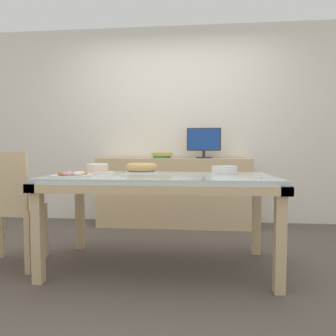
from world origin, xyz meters
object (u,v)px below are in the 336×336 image
Objects in this scene: tealight_right_edge at (74,172)px; pastry_platter at (72,174)px; book_stack at (162,155)px; chair at (8,204)px; cake_golden_bundt at (142,168)px; plate_stack at (224,170)px; cake_chocolate_round at (97,169)px; tealight_centre at (260,177)px; computer_monitor at (204,143)px; tealight_left_edge at (124,175)px.

pastry_platter is at bearing -68.62° from tealight_right_edge.
book_stack reaches higher than tealight_right_edge.
chair is 3.18× the size of cake_golden_bundt.
plate_stack is at bearing -1.50° from tealight_right_edge.
cake_chocolate_round is at bearing -2.90° from tealight_right_edge.
plate_stack is 5.25× the size of tealight_right_edge.
chair reaches higher than tealight_centre.
pastry_platter is (-0.45, -0.47, -0.03)m from cake_golden_bundt.
cake_golden_bundt is (-0.06, -1.12, -0.10)m from book_stack.
tealight_centre is at bearing -16.16° from tealight_right_edge.
chair is 2.22× the size of computer_monitor.
plate_stack is 1.32m from tealight_right_edge.
computer_monitor is 1.41× the size of cake_chocolate_round.
cake_golden_bundt is 7.39× the size of tealight_left_edge.
cake_golden_bundt is at bearing 170.04° from plate_stack.
plate_stack is at bearing 116.95° from tealight_centre.
cake_chocolate_round is at bearing -128.20° from computer_monitor.
book_stack reaches higher than pastry_platter.
computer_monitor is 10.60× the size of tealight_centre.
tealight_left_edge is 0.63m from tealight_right_edge.
computer_monitor is at bearing 57.03° from pastry_platter.
tealight_centre is 1.00× the size of tealight_right_edge.
tealight_left_edge is at bearing -31.70° from tealight_right_edge.
pastry_platter is (-0.07, -0.37, -0.02)m from cake_chocolate_round.
book_stack is 0.81× the size of pastry_platter.
cake_chocolate_round is 0.38m from pastry_platter.
computer_monitor is at bearing 45.71° from tealight_right_edge.
chair reaches higher than pastry_platter.
cake_chocolate_round is at bearing -164.54° from cake_golden_bundt.
plate_stack is at bearing -61.77° from book_stack.
cake_golden_bundt is at bearing 46.68° from pastry_platter.
pastry_platter is 7.80× the size of tealight_left_edge.
computer_monitor is 2.02× the size of plate_stack.
plate_stack is at bearing 16.44° from pastry_platter.
plate_stack is 5.25× the size of tealight_left_edge.
pastry_platter is 0.39m from tealight_left_edge.
chair is 23.50× the size of tealight_centre.
tealight_left_edge is (0.94, -0.00, 0.24)m from chair.
cake_golden_bundt reaches higher than tealight_right_edge.
tealight_centre is at bearing -3.44° from chair.
chair is 0.58m from tealight_right_edge.
cake_golden_bundt is 0.95× the size of pastry_platter.
tealight_left_edge is 1.00× the size of tealight_right_edge.
pastry_platter is 1.38m from tealight_centre.
computer_monitor is 1.91m from pastry_platter.
tealight_left_edge is 1.00× the size of tealight_centre.
tealight_right_edge is (0.41, 0.33, 0.24)m from chair.
cake_golden_bundt reaches higher than cake_chocolate_round.
book_stack is 1.12m from cake_golden_bundt.
tealight_right_edge is (-0.22, 0.01, -0.02)m from cake_chocolate_round.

